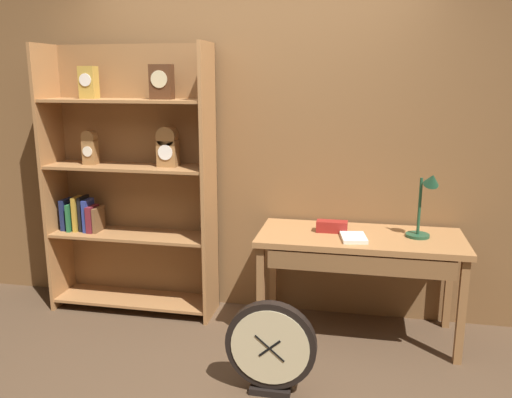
{
  "coord_description": "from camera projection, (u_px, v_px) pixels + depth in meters",
  "views": [
    {
      "loc": [
        0.79,
        -2.52,
        1.79
      ],
      "look_at": [
        0.14,
        0.74,
        1.02
      ],
      "focal_mm": 36.96,
      "sensor_mm": 36.0,
      "label": 1
    }
  ],
  "objects": [
    {
      "name": "bookshelf",
      "position": [
        130.0,
        183.0,
        4.0
      ],
      "size": [
        1.27,
        0.36,
        2.03
      ],
      "color": "#9E6B3D",
      "rests_on": "ground"
    },
    {
      "name": "desk_lamp",
      "position": [
        426.0,
        202.0,
        3.46
      ],
      "size": [
        0.2,
        0.2,
        0.46
      ],
      "color": "#1E472D",
      "rests_on": "workbench"
    },
    {
      "name": "toolbox_small",
      "position": [
        332.0,
        226.0,
        3.65
      ],
      "size": [
        0.21,
        0.09,
        0.08
      ],
      "primitive_type": "cube",
      "color": "maroon",
      "rests_on": "workbench"
    },
    {
      "name": "open_repair_manual",
      "position": [
        354.0,
        238.0,
        3.49
      ],
      "size": [
        0.19,
        0.24,
        0.02
      ],
      "primitive_type": "cube",
      "rotation": [
        0.0,
        0.0,
        0.16
      ],
      "color": "silver",
      "rests_on": "workbench"
    },
    {
      "name": "workbench",
      "position": [
        360.0,
        248.0,
        3.58
      ],
      "size": [
        1.39,
        0.62,
        0.74
      ],
      "color": "#9E6B3D",
      "rests_on": "ground"
    },
    {
      "name": "round_clock_large",
      "position": [
        271.0,
        348.0,
        3.0
      ],
      "size": [
        0.53,
        0.11,
        0.57
      ],
      "color": "black",
      "rests_on": "ground"
    },
    {
      "name": "back_wood_panel",
      "position": [
        255.0,
        144.0,
        3.97
      ],
      "size": [
        4.8,
        0.05,
        2.6
      ],
      "primitive_type": "cube",
      "color": "brown",
      "rests_on": "ground"
    }
  ]
}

